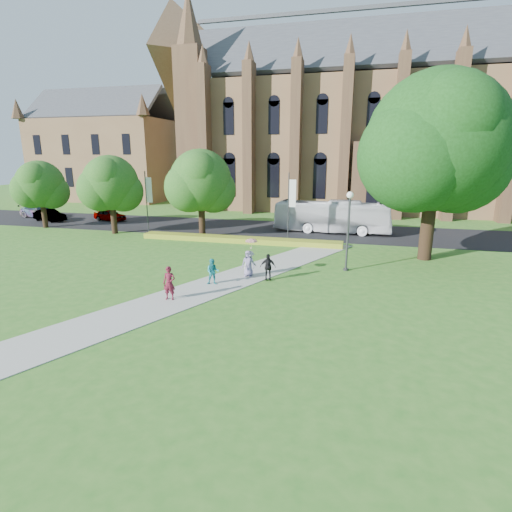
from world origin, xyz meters
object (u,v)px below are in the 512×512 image
(tour_coach, at_px, (332,217))
(car_2, at_px, (39,211))
(streetlamp, at_px, (349,222))
(large_tree, at_px, (436,142))
(car_0, at_px, (110,215))
(pedestrian_0, at_px, (169,283))
(car_1, at_px, (50,215))

(tour_coach, xyz_separation_m, car_2, (-35.49, 0.83, -0.82))
(streetlamp, relative_size, large_tree, 0.40)
(car_0, xyz_separation_m, pedestrian_0, (18.60, -22.13, 0.24))
(car_2, bearing_deg, large_tree, -91.98)
(streetlamp, xyz_separation_m, tour_coach, (-1.92, 13.30, -1.70))
(tour_coach, bearing_deg, streetlamp, -169.78)
(streetlamp, xyz_separation_m, car_1, (-34.02, 12.04, -2.59))
(large_tree, relative_size, tour_coach, 1.17)
(large_tree, distance_m, pedestrian_0, 20.48)
(streetlamp, xyz_separation_m, pedestrian_0, (-8.86, -8.08, -2.35))
(tour_coach, distance_m, pedestrian_0, 22.48)
(large_tree, relative_size, car_2, 2.54)
(streetlamp, distance_m, car_1, 36.18)
(large_tree, bearing_deg, car_1, 169.21)
(large_tree, xyz_separation_m, car_1, (-39.52, 7.54, -7.66))
(pedestrian_0, bearing_deg, car_0, 122.19)
(car_0, xyz_separation_m, car_1, (-6.56, -2.02, 0.00))
(streetlamp, relative_size, car_1, 1.26)
(streetlamp, distance_m, large_tree, 8.73)
(car_0, xyz_separation_m, car_2, (-9.95, 0.06, 0.07))
(tour_coach, distance_m, car_2, 35.51)
(car_0, height_order, car_2, car_2)
(car_1, xyz_separation_m, pedestrian_0, (25.16, -20.11, 0.24))
(car_1, relative_size, car_2, 0.80)
(streetlamp, height_order, pedestrian_0, streetlamp)
(large_tree, distance_m, car_0, 35.16)
(large_tree, bearing_deg, pedestrian_0, -138.79)
(tour_coach, height_order, car_2, tour_coach)
(car_1, bearing_deg, streetlamp, -96.69)
(pedestrian_0, bearing_deg, large_tree, 33.36)
(large_tree, height_order, car_1, large_tree)
(streetlamp, height_order, car_1, streetlamp)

